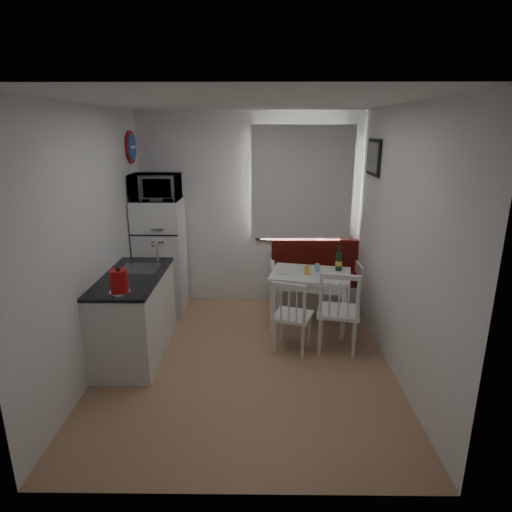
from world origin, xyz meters
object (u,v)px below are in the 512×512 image
Objects in this scene: fridge at (161,255)px; microwave at (156,187)px; dining_table at (310,279)px; wine_bottle at (339,258)px; chair_right at (341,304)px; kettle at (119,281)px; chair_left at (294,309)px; bench at (315,285)px; kitchen_counter at (135,314)px.

microwave is at bearing -90.00° from fridge.
wine_bottle reaches higher than dining_table.
chair_right is at bearing -29.62° from fridge.
dining_table is 2.02m from fridge.
kettle is (-1.91, -1.20, 0.40)m from dining_table.
wine_bottle reaches higher than chair_left.
chair_right is 2.02× the size of kettle.
fridge is 2.51× the size of microwave.
wine_bottle is at bearing 30.03° from kettle.
chair_right is (0.10, -1.35, 0.29)m from bench.
wine_bottle reaches higher than bench.
bench is at bearing 106.20° from chair_right.
kettle reaches higher than chair_left.
kitchen_counter reaches higher than kettle.
kitchen_counter is at bearing -161.56° from wine_bottle.
wine_bottle is (2.29, -0.43, -0.80)m from microwave.
chair_right is 2.52m from fridge.
microwave is at bearing 176.52° from dining_table.
chair_right reaches higher than dining_table.
chair_left is at bearing -35.01° from microwave.
dining_table is 0.43m from wine_bottle.
chair_right is at bearing -85.75° from bench.
kitchen_counter is at bearing 95.28° from kettle.
wine_bottle is (2.29, -0.48, 0.11)m from fridge.
bench is 0.84× the size of fridge.
chair_right is 0.87× the size of microwave.
kitchen_counter reaches higher than chair_right.
dining_table is (-0.15, -0.68, 0.33)m from bench.
wine_bottle is at bearing 71.66° from chair_left.
chair_left is at bearing -99.16° from dining_table.
wine_bottle is at bearing -71.08° from bench.
kettle reaches higher than wine_bottle.
kitchen_counter is 2.66× the size of chair_left.
chair_left is 0.51m from chair_right.
chair_right is at bearing -28.62° from microwave.
fridge is at bearing -177.00° from bench.
dining_table is 4.07× the size of kettle.
microwave reaches higher than kitchen_counter.
wine_bottle reaches higher than chair_right.
bench is at bearing 89.38° from dining_table.
kettle is (0.03, -1.73, -0.64)m from microwave.
fridge is (-2.09, -0.11, 0.45)m from bench.
kettle is at bearing -89.01° from microwave.
chair_left is at bearing 0.44° from kitchen_counter.
chair_right reaches higher than chair_left.
chair_right is 2.71m from microwave.
bench is at bearing 4.36° from microwave.
fridge is at bearing 175.15° from dining_table.
chair_left is (-0.25, -0.66, -0.11)m from dining_table.
chair_right is 0.82m from wine_bottle.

